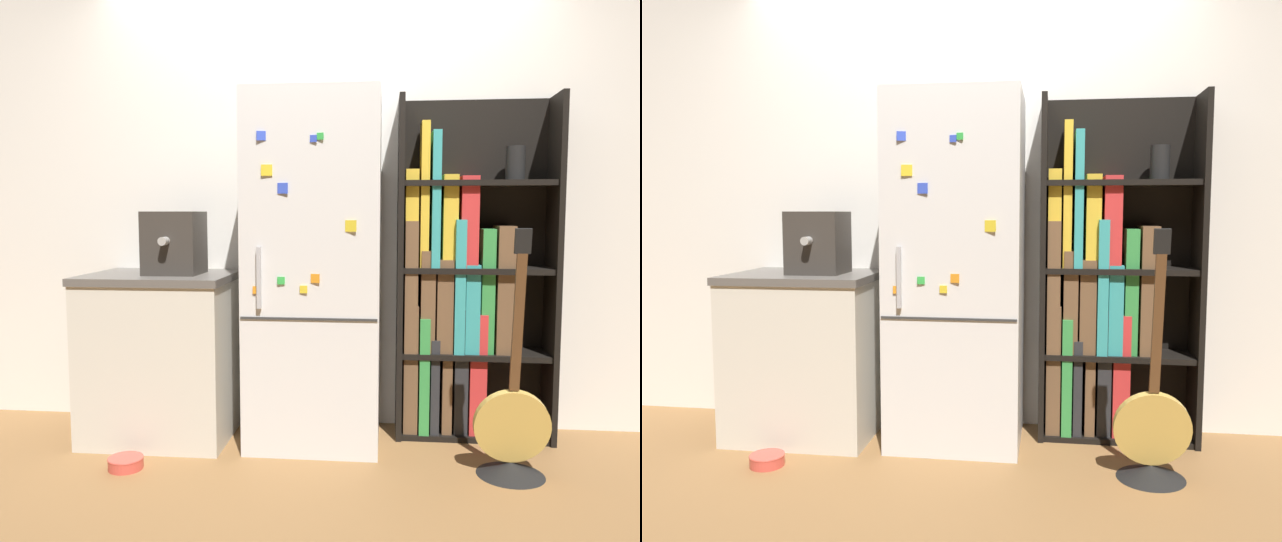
{
  "view_description": "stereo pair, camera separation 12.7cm",
  "coord_description": "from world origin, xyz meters",
  "views": [
    {
      "loc": [
        0.37,
        -3.11,
        1.23
      ],
      "look_at": [
        0.03,
        0.15,
        0.92
      ],
      "focal_mm": 35.0,
      "sensor_mm": 36.0,
      "label": 1
    },
    {
      "loc": [
        0.5,
        -3.09,
        1.23
      ],
      "look_at": [
        0.03,
        0.15,
        0.92
      ],
      "focal_mm": 35.0,
      "sensor_mm": 36.0,
      "label": 2
    }
  ],
  "objects": [
    {
      "name": "wall_back",
      "position": [
        0.0,
        0.47,
        1.3
      ],
      "size": [
        8.0,
        0.05,
        2.6
      ],
      "color": "white",
      "rests_on": "ground_plane"
    },
    {
      "name": "pet_bowl",
      "position": [
        -0.86,
        -0.33,
        0.03
      ],
      "size": [
        0.17,
        0.17,
        0.06
      ],
      "color": "#D84C3F",
      "rests_on": "ground_plane"
    },
    {
      "name": "bookshelf",
      "position": [
        0.77,
        0.33,
        0.79
      ],
      "size": [
        0.84,
        0.29,
        1.84
      ],
      "color": "black",
      "rests_on": "ground_plane"
    },
    {
      "name": "kitchen_counter",
      "position": [
        -0.84,
        0.14,
        0.45
      ],
      "size": [
        0.78,
        0.64,
        0.9
      ],
      "color": "beige",
      "rests_on": "ground_plane"
    },
    {
      "name": "espresso_machine",
      "position": [
        -0.75,
        0.12,
        1.06
      ],
      "size": [
        0.29,
        0.33,
        0.33
      ],
      "color": "#38332D",
      "rests_on": "kitchen_counter"
    },
    {
      "name": "guitar",
      "position": [
        0.96,
        -0.22,
        0.17
      ],
      "size": [
        0.35,
        0.32,
        1.16
      ],
      "color": "black",
      "rests_on": "ground_plane"
    },
    {
      "name": "ground_plane",
      "position": [
        0.0,
        0.0,
        0.0
      ],
      "size": [
        16.0,
        16.0,
        0.0
      ],
      "primitive_type": "plane",
      "color": "olive"
    },
    {
      "name": "refrigerator",
      "position": [
        -0.0,
        0.16,
        0.92
      ],
      "size": [
        0.68,
        0.61,
        1.83
      ],
      "color": "silver",
      "rests_on": "ground_plane"
    }
  ]
}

